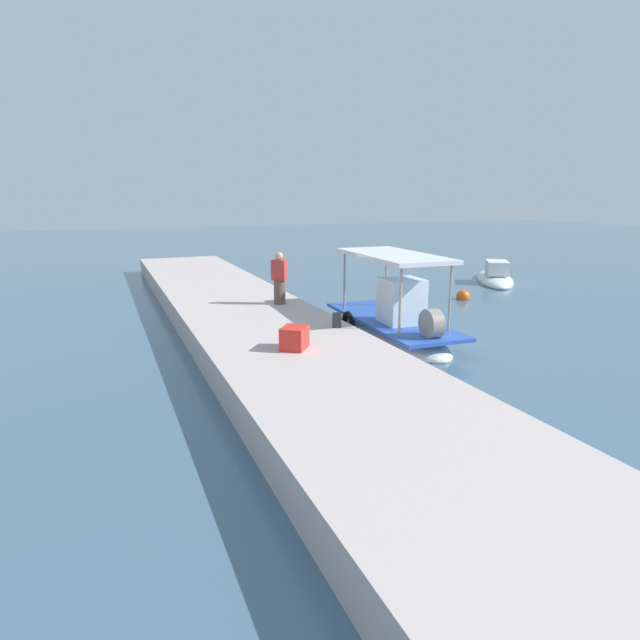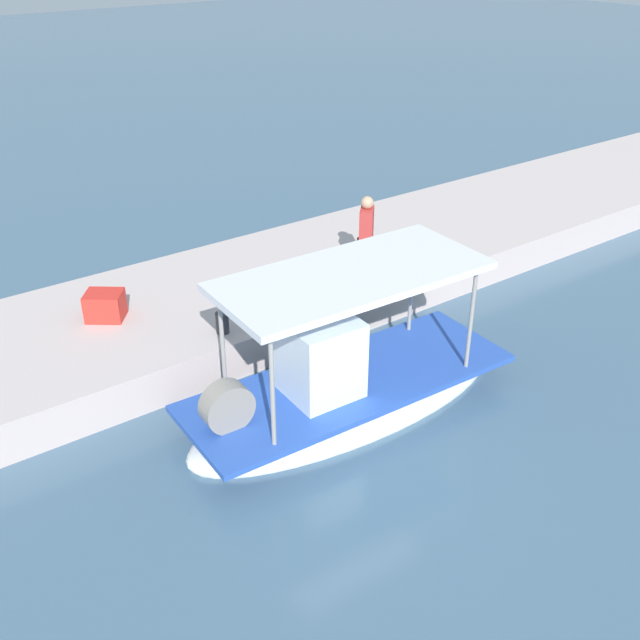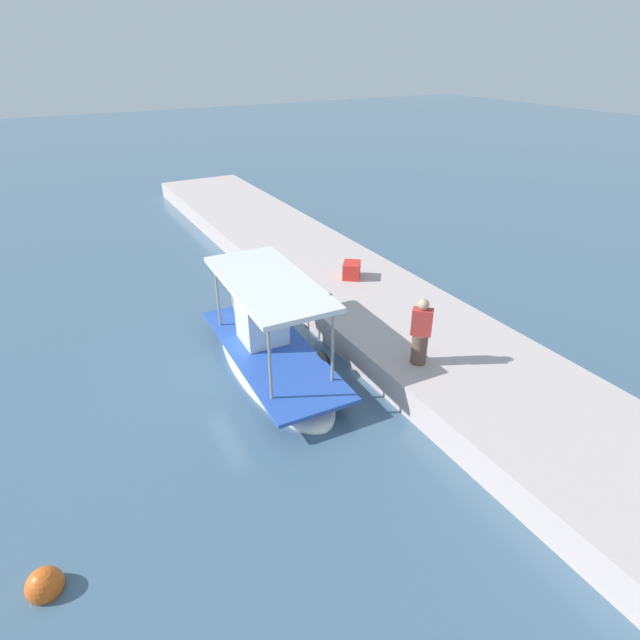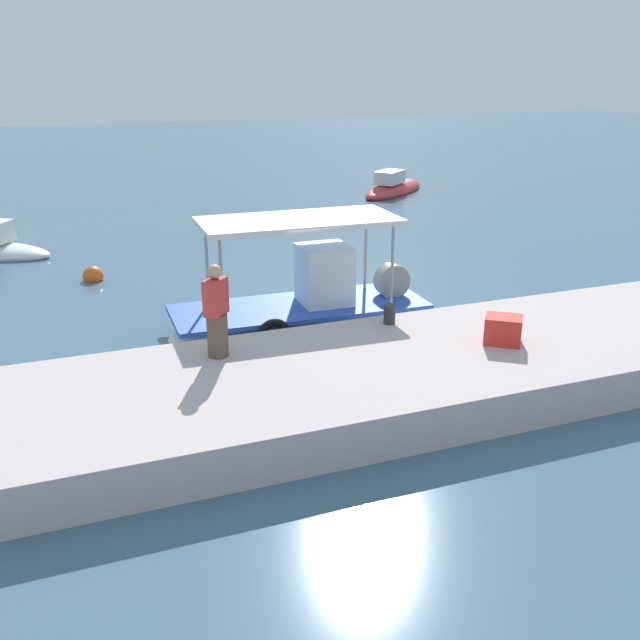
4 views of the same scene
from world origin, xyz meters
name	(u,v)px [view 2 (image 2 of 4)]	position (x,y,z in m)	size (l,w,h in m)	color
ground_plane	(326,428)	(0.00, 0.00, 0.00)	(120.00, 120.00, 0.00)	#44637C
dock_quay	(203,310)	(0.00, -4.19, 0.37)	(36.00, 4.20, 0.75)	beige
main_fishing_boat	(344,388)	(-0.57, -0.27, 0.42)	(6.05, 2.25, 2.88)	white
fisherman_near_bollard	(366,240)	(-3.22, -3.00, 1.52)	(0.53, 0.53, 1.69)	brown
mooring_bollard	(222,323)	(0.42, -2.58, 0.95)	(0.24, 0.24, 0.39)	#2D2D33
cargo_crate	(105,306)	(1.91, -4.32, 1.01)	(0.67, 0.54, 0.52)	red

